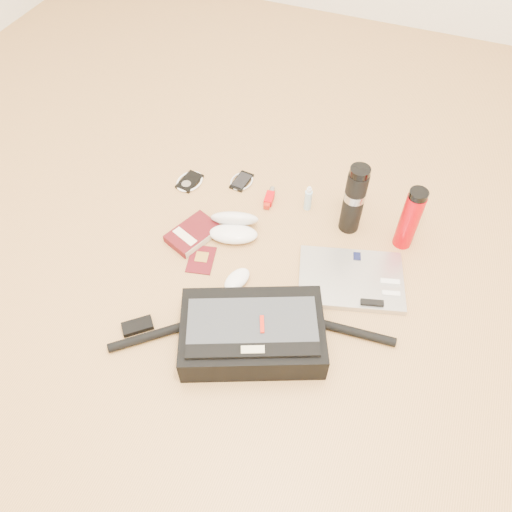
% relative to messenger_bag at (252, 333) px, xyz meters
% --- Properties ---
extents(ground, '(4.00, 4.00, 0.00)m').
position_rel_messenger_bag_xyz_m(ground, '(-0.05, 0.20, -0.06)').
color(ground, '#B3834A').
rests_on(ground, ground).
extents(messenger_bag, '(0.85, 0.43, 0.13)m').
position_rel_messenger_bag_xyz_m(messenger_bag, '(0.00, 0.00, 0.00)').
color(messenger_bag, black).
rests_on(messenger_bag, ground).
extents(laptop, '(0.42, 0.34, 0.03)m').
position_rel_messenger_bag_xyz_m(laptop, '(0.24, 0.35, -0.05)').
color(laptop, '#ACACAE').
rests_on(laptop, ground).
extents(book, '(0.18, 0.22, 0.03)m').
position_rel_messenger_bag_xyz_m(book, '(-0.37, 0.33, -0.04)').
color(book, '#490C11').
rests_on(book, ground).
extents(passport, '(0.12, 0.14, 0.01)m').
position_rel_messenger_bag_xyz_m(passport, '(-0.29, 0.24, -0.05)').
color(passport, '#4D0B12').
rests_on(passport, ground).
extents(mouse, '(0.10, 0.13, 0.04)m').
position_rel_messenger_bag_xyz_m(mouse, '(-0.13, 0.20, -0.04)').
color(mouse, white).
rests_on(mouse, ground).
extents(sunglasses_case, '(0.22, 0.20, 0.10)m').
position_rel_messenger_bag_xyz_m(sunglasses_case, '(-0.23, 0.41, -0.02)').
color(sunglasses_case, white).
rests_on(sunglasses_case, ground).
extents(ipod, '(0.11, 0.12, 0.01)m').
position_rel_messenger_bag_xyz_m(ipod, '(-0.51, 0.59, -0.05)').
color(ipod, black).
rests_on(ipod, ground).
extents(phone, '(0.10, 0.12, 0.01)m').
position_rel_messenger_bag_xyz_m(phone, '(-0.31, 0.67, -0.05)').
color(phone, black).
rests_on(phone, ground).
extents(inhaler, '(0.04, 0.11, 0.03)m').
position_rel_messenger_bag_xyz_m(inhaler, '(-0.17, 0.61, -0.04)').
color(inhaler, '#C4040B').
rests_on(inhaler, ground).
extents(spray_bottle, '(0.03, 0.03, 0.11)m').
position_rel_messenger_bag_xyz_m(spray_bottle, '(-0.02, 0.63, -0.01)').
color(spray_bottle, '#A3CCE3').
rests_on(spray_bottle, ground).
extents(aerosol_can, '(0.05, 0.05, 0.17)m').
position_rel_messenger_bag_xyz_m(aerosol_can, '(0.13, 0.69, 0.03)').
color(aerosol_can, black).
rests_on(aerosol_can, ground).
extents(thermos_black, '(0.08, 0.08, 0.29)m').
position_rel_messenger_bag_xyz_m(thermos_black, '(0.16, 0.59, 0.09)').
color(thermos_black, black).
rests_on(thermos_black, ground).
extents(thermos_red, '(0.07, 0.07, 0.26)m').
position_rel_messenger_bag_xyz_m(thermos_red, '(0.37, 0.59, 0.07)').
color(thermos_red, '#BD030C').
rests_on(thermos_red, ground).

